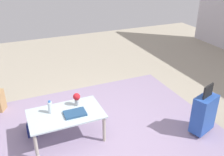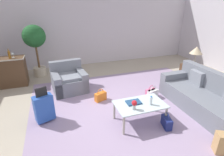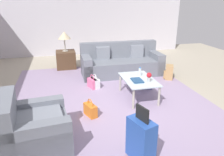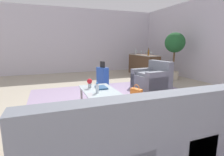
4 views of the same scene
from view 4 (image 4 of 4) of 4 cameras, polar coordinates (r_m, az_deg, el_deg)
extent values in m
plane|color=#A89E89|center=(4.30, 0.85, -7.97)|extent=(12.00, 12.00, 0.00)
cube|color=silver|center=(8.97, -11.23, 11.79)|extent=(0.12, 8.00, 3.10)
cube|color=#9984A3|center=(3.86, 6.96, -10.23)|extent=(5.20, 4.40, 0.01)
cube|color=slate|center=(2.23, 6.50, -20.75)|extent=(0.95, 2.37, 0.45)
cube|color=slate|center=(1.84, 12.17, -19.64)|extent=(0.22, 2.37, 0.94)
cube|color=slate|center=(2.79, 27.01, -13.04)|extent=(0.95, 0.24, 0.63)
cube|color=gray|center=(1.70, -6.72, -15.91)|extent=(0.12, 0.40, 0.40)
cube|color=gray|center=(2.19, 22.10, -10.40)|extent=(0.14, 0.40, 0.41)
cube|color=slate|center=(5.73, 12.57, -1.11)|extent=(1.06, 1.03, 0.44)
cube|color=slate|center=(5.92, 15.39, 1.26)|extent=(0.98, 0.30, 0.87)
cube|color=slate|center=(5.43, 15.16, -1.04)|extent=(0.30, 0.95, 0.60)
cube|color=slate|center=(6.01, 10.30, 0.32)|extent=(0.30, 0.95, 0.60)
cube|color=gray|center=(5.65, 12.29, 1.42)|extent=(0.80, 0.74, 0.08)
cube|color=silver|center=(3.65, -4.18, -4.05)|extent=(1.09, 0.67, 0.02)
cylinder|color=#ADA899|center=(4.25, -2.34, -5.09)|extent=(0.05, 0.05, 0.44)
cylinder|color=#ADA899|center=(3.37, 3.02, -9.49)|extent=(0.05, 0.05, 0.44)
cylinder|color=#ADA899|center=(4.11, -9.92, -5.79)|extent=(0.05, 0.05, 0.44)
cylinder|color=#ADA899|center=(3.20, -6.55, -10.69)|extent=(0.05, 0.05, 0.44)
cylinder|color=silver|center=(3.41, -4.87, -3.37)|extent=(0.06, 0.06, 0.18)
cylinder|color=#2D6BBC|center=(3.39, -4.90, -1.69)|extent=(0.04, 0.04, 0.02)
cube|color=navy|center=(3.77, -3.53, -3.10)|extent=(0.32, 0.22, 0.03)
cylinder|color=#B2B7BC|center=(3.80, -7.30, -2.53)|extent=(0.07, 0.07, 0.10)
sphere|color=red|center=(3.78, -7.34, -1.05)|extent=(0.11, 0.11, 0.11)
cube|color=#513823|center=(8.06, 10.13, 4.22)|extent=(1.88, 0.54, 0.93)
cube|color=#ADA899|center=(8.02, 10.24, 7.42)|extent=(1.92, 0.58, 0.03)
cylinder|color=silver|center=(8.59, 8.02, 7.84)|extent=(0.07, 0.07, 0.01)
cylinder|color=silver|center=(8.59, 8.03, 8.13)|extent=(0.01, 0.01, 0.08)
sphere|color=silver|center=(8.59, 8.04, 8.59)|extent=(0.08, 0.08, 0.08)
cylinder|color=silver|center=(8.21, 9.56, 7.65)|extent=(0.07, 0.07, 0.01)
cylinder|color=silver|center=(8.21, 9.57, 7.95)|extent=(0.01, 0.01, 0.08)
sphere|color=silver|center=(8.21, 9.59, 8.44)|extent=(0.08, 0.08, 0.08)
cylinder|color=silver|center=(7.83, 11.06, 7.44)|extent=(0.07, 0.07, 0.01)
cylinder|color=silver|center=(7.82, 11.08, 7.76)|extent=(0.01, 0.01, 0.08)
sphere|color=silver|center=(7.82, 11.09, 8.27)|extent=(0.08, 0.08, 0.08)
cylinder|color=silver|center=(7.44, 12.59, 7.20)|extent=(0.07, 0.07, 0.01)
cylinder|color=silver|center=(7.43, 12.60, 7.53)|extent=(0.01, 0.01, 0.08)
sphere|color=silver|center=(7.43, 12.62, 8.08)|extent=(0.08, 0.08, 0.08)
cylinder|color=silver|center=(8.44, 7.69, 8.52)|extent=(0.07, 0.07, 0.22)
cylinder|color=silver|center=(8.44, 7.72, 9.54)|extent=(0.03, 0.03, 0.08)
cylinder|color=brown|center=(7.46, 11.83, 8.07)|extent=(0.07, 0.07, 0.22)
cylinder|color=brown|center=(7.46, 11.87, 9.22)|extent=(0.03, 0.03, 0.08)
cube|color=#2851AD|center=(5.74, -3.10, 0.48)|extent=(0.45, 0.33, 0.60)
cube|color=black|center=(5.68, -3.14, 4.45)|extent=(0.24, 0.10, 0.20)
cylinder|color=black|center=(5.92, -3.86, -2.42)|extent=(0.03, 0.05, 0.05)
cylinder|color=black|center=(5.69, -2.24, -2.94)|extent=(0.03, 0.05, 0.05)
cube|color=white|center=(3.37, 14.74, -11.66)|extent=(0.35, 0.22, 0.24)
torus|color=white|center=(3.32, 14.86, -9.42)|extent=(0.19, 0.07, 0.20)
cube|color=navy|center=(3.24, -8.17, -12.31)|extent=(0.21, 0.34, 0.24)
torus|color=navy|center=(3.19, -8.24, -10.00)|extent=(0.07, 0.20, 0.20)
cube|color=pink|center=(3.42, 15.60, -11.32)|extent=(0.35, 0.24, 0.24)
torus|color=pink|center=(3.37, 15.72, -9.12)|extent=(0.19, 0.08, 0.20)
cube|color=orange|center=(4.69, 7.95, -4.90)|extent=(0.35, 0.25, 0.24)
torus|color=orange|center=(4.65, 8.00, -3.24)|extent=(0.19, 0.09, 0.20)
cube|color=tan|center=(2.69, -26.12, -16.67)|extent=(0.36, 0.32, 0.40)
cube|color=tan|center=(2.66, -23.68, -18.65)|extent=(0.21, 0.15, 0.18)
cylinder|color=#BCB299|center=(7.39, 19.20, 0.78)|extent=(0.43, 0.43, 0.32)
cylinder|color=brown|center=(7.32, 19.49, 5.24)|extent=(0.07, 0.07, 0.83)
sphere|color=#1E5628|center=(7.29, 19.85, 10.84)|extent=(0.77, 0.77, 0.77)
camera|label=1|loc=(5.08, 37.24, 21.95)|focal=40.00mm
camera|label=2|loc=(5.50, -43.42, 19.36)|focal=28.00mm
camera|label=3|loc=(8.19, -1.60, 16.21)|focal=35.00mm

